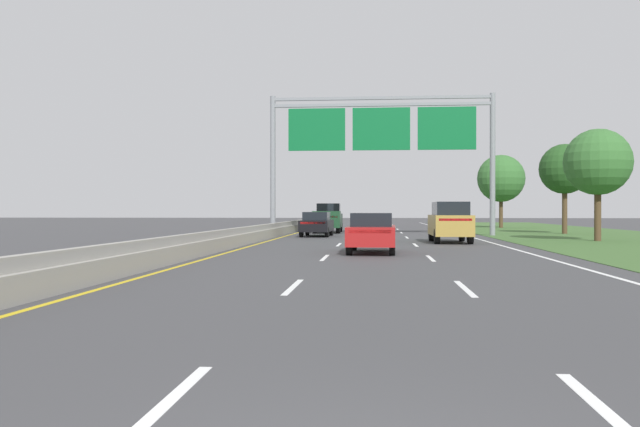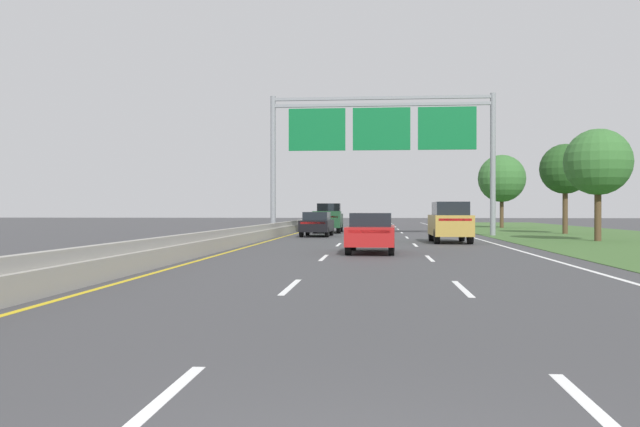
{
  "view_description": "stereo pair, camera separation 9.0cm",
  "coord_description": "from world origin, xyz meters",
  "views": [
    {
      "loc": [
        -0.04,
        -3.97,
        1.67
      ],
      "look_at": [
        -3.25,
        34.18,
        1.49
      ],
      "focal_mm": 37.49,
      "sensor_mm": 36.0,
      "label": 1
    },
    {
      "loc": [
        0.04,
        -3.96,
        1.67
      ],
      "look_at": [
        -3.25,
        34.18,
        1.49
      ],
      "focal_mm": 37.49,
      "sensor_mm": 36.0,
      "label": 2
    }
  ],
  "objects": [
    {
      "name": "roadside_tree_distant",
      "position": [
        11.83,
        60.81,
        4.71
      ],
      "size": [
        4.49,
        4.49,
        6.97
      ],
      "color": "#4C3823",
      "rests_on": "ground"
    },
    {
      "name": "median_barrier_concrete",
      "position": [
        -6.6,
        35.0,
        0.35
      ],
      "size": [
        0.6,
        110.0,
        0.85
      ],
      "color": "#99968E",
      "rests_on": "ground"
    },
    {
      "name": "lane_striping",
      "position": [
        0.0,
        34.54,
        0.0
      ],
      "size": [
        11.96,
        106.0,
        0.01
      ],
      "color": "white",
      "rests_on": "ground"
    },
    {
      "name": "ground_plane",
      "position": [
        0.0,
        35.0,
        0.0
      ],
      "size": [
        220.0,
        220.0,
        0.0
      ],
      "primitive_type": "plane",
      "color": "#3D3D3F"
    },
    {
      "name": "pickup_truck_darkgreen",
      "position": [
        -3.65,
        46.13,
        1.07
      ],
      "size": [
        2.07,
        5.43,
        2.2
      ],
      "rotation": [
        0.0,
        0.0,
        1.58
      ],
      "color": "#193D23",
      "rests_on": "ground"
    },
    {
      "name": "roadside_tree_mid",
      "position": [
        11.9,
        33.2,
        4.27
      ],
      "size": [
        3.59,
        3.59,
        6.09
      ],
      "color": "#4C3823",
      "rests_on": "ground"
    },
    {
      "name": "overhead_sign_gantry",
      "position": [
        0.3,
        40.94,
        6.71
      ],
      "size": [
        15.06,
        0.42,
        9.45
      ],
      "color": "gray",
      "rests_on": "ground"
    },
    {
      "name": "car_gold_right_lane_suv",
      "position": [
        3.79,
        31.15,
        1.1
      ],
      "size": [
        1.92,
        4.71,
        2.11
      ],
      "rotation": [
        0.0,
        0.0,
        1.58
      ],
      "color": "#A38438",
      "rests_on": "ground"
    },
    {
      "name": "grass_verge_right",
      "position": [
        13.95,
        35.0,
        0.01
      ],
      "size": [
        14.0,
        110.0,
        0.02
      ],
      "primitive_type": "cube",
      "color": "#3D602D",
      "rests_on": "ground"
    },
    {
      "name": "car_red_centre_lane_sedan",
      "position": [
        -0.21,
        22.36,
        0.82
      ],
      "size": [
        1.94,
        4.45,
        1.57
      ],
      "rotation": [
        0.0,
        0.0,
        1.54
      ],
      "color": "maroon",
      "rests_on": "ground"
    },
    {
      "name": "car_black_left_lane_sedan",
      "position": [
        -3.85,
        38.79,
        0.82
      ],
      "size": [
        1.93,
        4.44,
        1.57
      ],
      "rotation": [
        0.0,
        0.0,
        1.55
      ],
      "color": "black",
      "rests_on": "ground"
    },
    {
      "name": "roadside_tree_far",
      "position": [
        13.28,
        44.57,
        4.59
      ],
      "size": [
        3.54,
        3.54,
        6.39
      ],
      "color": "#4C3823",
      "rests_on": "ground"
    }
  ]
}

